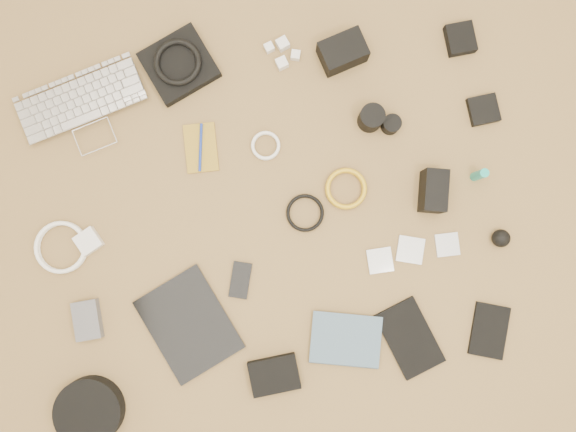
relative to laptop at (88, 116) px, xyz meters
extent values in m
cube|color=olive|center=(0.48, -0.39, -0.03)|extent=(4.00, 4.00, 0.04)
imported|color=#B9B9BE|center=(0.00, 0.00, 0.00)|extent=(0.42, 0.33, 0.03)
cube|color=black|center=(0.29, 0.10, 0.00)|extent=(0.24, 0.23, 0.03)
torus|color=black|center=(0.29, 0.10, 0.03)|extent=(0.16, 0.16, 0.02)
cube|color=white|center=(0.56, 0.11, 0.00)|extent=(0.03, 0.03, 0.02)
cube|color=white|center=(0.61, 0.11, 0.00)|extent=(0.04, 0.04, 0.03)
cube|color=white|center=(0.59, 0.06, 0.00)|extent=(0.04, 0.04, 0.03)
cube|color=white|center=(0.64, 0.07, 0.00)|extent=(0.03, 0.03, 0.02)
cube|color=black|center=(0.77, 0.05, 0.02)|extent=(0.15, 0.12, 0.08)
cube|color=black|center=(1.13, 0.03, 0.00)|extent=(0.08, 0.09, 0.03)
cube|color=olive|center=(0.31, -0.15, -0.01)|extent=(0.10, 0.15, 0.01)
cylinder|color=#122A96|center=(0.31, -0.15, 0.00)|extent=(0.04, 0.14, 0.01)
torus|color=white|center=(0.50, -0.18, -0.01)|extent=(0.11, 0.11, 0.01)
cylinder|color=black|center=(0.82, -0.16, 0.02)|extent=(0.08, 0.08, 0.08)
cylinder|color=black|center=(0.88, -0.18, 0.01)|extent=(0.06, 0.06, 0.05)
cube|color=black|center=(1.16, -0.19, 0.00)|extent=(0.09, 0.09, 0.02)
cube|color=white|center=(-0.06, -0.37, 0.00)|extent=(0.09, 0.09, 0.03)
torus|color=white|center=(-0.14, -0.37, -0.01)|extent=(0.16, 0.16, 0.01)
torus|color=black|center=(0.58, -0.39, -0.01)|extent=(0.13, 0.13, 0.01)
torus|color=gold|center=(0.71, -0.35, -0.01)|extent=(0.15, 0.15, 0.01)
cube|color=black|center=(0.96, -0.40, 0.03)|extent=(0.09, 0.13, 0.09)
cylinder|color=teal|center=(1.10, -0.38, 0.03)|extent=(0.03, 0.03, 0.09)
cube|color=#525257|center=(-0.09, -0.59, 0.00)|extent=(0.07, 0.11, 0.03)
cube|color=black|center=(0.19, -0.66, -0.01)|extent=(0.30, 0.34, 0.01)
cube|color=black|center=(0.36, -0.55, -0.01)|extent=(0.09, 0.12, 0.01)
cube|color=silver|center=(0.77, -0.57, -0.01)|extent=(0.07, 0.07, 0.01)
cube|color=silver|center=(0.87, -0.56, -0.01)|extent=(0.10, 0.10, 0.01)
cube|color=silver|center=(0.98, -0.56, -0.01)|extent=(0.07, 0.07, 0.01)
sphere|color=black|center=(1.13, -0.57, 0.01)|extent=(0.07, 0.07, 0.05)
cylinder|color=black|center=(-0.13, -0.84, 0.01)|extent=(0.20, 0.20, 0.05)
cube|color=black|center=(0.41, -0.84, 0.00)|extent=(0.14, 0.10, 0.03)
imported|color=#455E75|center=(0.61, -0.85, 0.00)|extent=(0.23, 0.20, 0.02)
cube|color=black|center=(0.82, -0.81, -0.01)|extent=(0.18, 0.24, 0.01)
cube|color=black|center=(1.05, -0.83, -0.01)|extent=(0.15, 0.18, 0.01)
camera|label=1|loc=(0.52, -0.48, 1.64)|focal=35.00mm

